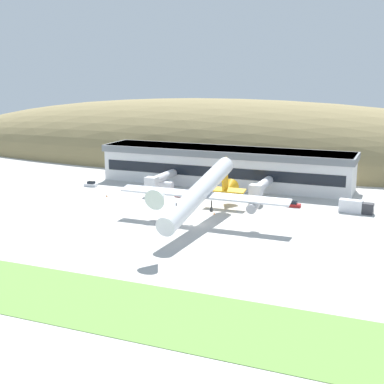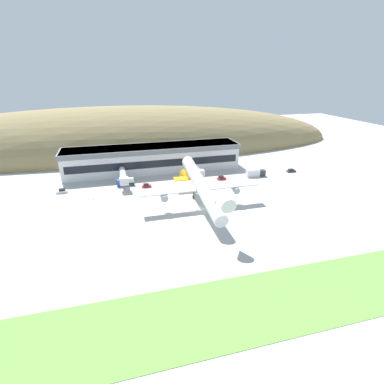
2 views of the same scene
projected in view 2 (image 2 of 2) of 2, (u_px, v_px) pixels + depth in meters
name	position (u px, v px, depth m)	size (l,w,h in m)	color
ground_plane	(199.00, 209.00, 101.04)	(391.09, 391.09, 0.00)	#B7B5AF
grass_strip_foreground	(264.00, 303.00, 59.98)	(351.98, 18.17, 0.08)	#669342
hill_backdrop	(115.00, 149.00, 176.52)	(281.60, 70.43, 49.14)	olive
terminal_building	(153.00, 157.00, 137.09)	(79.89, 15.73, 11.57)	silver
jetway_0	(123.00, 176.00, 119.72)	(3.38, 16.77, 5.43)	silver
jetway_1	(196.00, 169.00, 127.75)	(3.38, 15.58, 5.43)	silver
cargo_airplane	(201.00, 186.00, 98.80)	(41.50, 48.14, 12.44)	silver
service_car_0	(221.00, 178.00, 127.63)	(3.74, 1.86, 1.49)	#B21E1E
service_car_1	(146.00, 186.00, 119.28)	(3.68, 1.62, 1.44)	#B21E1E
service_car_2	(291.00, 171.00, 137.09)	(4.22, 1.93, 1.46)	#333338
service_car_3	(62.00, 191.00, 113.70)	(4.11, 1.96, 1.60)	silver
fuel_truck	(126.00, 182.00, 120.61)	(6.94, 2.61, 3.22)	#264C99
box_truck	(255.00, 173.00, 131.11)	(8.63, 2.93, 3.22)	#333338
traffic_cone_0	(193.00, 196.00, 110.22)	(0.52, 0.52, 0.58)	orange
traffic_cone_1	(94.00, 199.00, 107.61)	(0.52, 0.52, 0.58)	orange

